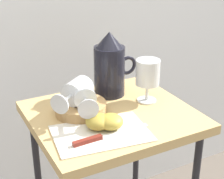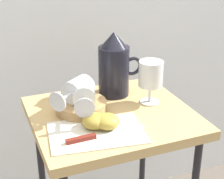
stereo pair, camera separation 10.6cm
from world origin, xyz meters
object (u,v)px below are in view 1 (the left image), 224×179
(table, at_px, (112,137))
(apple_half_left, at_px, (99,122))
(apple_half_right, at_px, (110,121))
(pitcher, at_px, (110,70))
(wine_glass_tipped_far, at_px, (84,95))
(knife, at_px, (100,137))
(wine_glass_tipped_near, at_px, (77,91))
(wine_glass_upright, at_px, (148,75))
(basket_tray, at_px, (81,108))

(table, height_order, apple_half_left, apple_half_left)
(table, xyz_separation_m, apple_half_right, (-0.05, -0.09, 0.11))
(pitcher, bearing_deg, wine_glass_tipped_far, -143.92)
(table, relative_size, wine_glass_tipped_far, 4.62)
(table, relative_size, knife, 3.13)
(wine_glass_tipped_near, height_order, wine_glass_tipped_far, wine_glass_tipped_near)
(wine_glass_tipped_far, xyz_separation_m, apple_half_left, (0.00, -0.10, -0.04))
(table, bearing_deg, wine_glass_upright, 8.64)
(basket_tray, bearing_deg, table, -26.87)
(wine_glass_tipped_near, height_order, apple_half_left, wine_glass_tipped_near)
(wine_glass_tipped_far, height_order, apple_half_right, wine_glass_tipped_far)
(pitcher, bearing_deg, wine_glass_upright, -52.06)
(pitcher, bearing_deg, wine_glass_tipped_near, -153.64)
(pitcher, distance_m, wine_glass_tipped_near, 0.17)
(apple_half_right, bearing_deg, pitcher, 62.99)
(wine_glass_upright, distance_m, apple_half_right, 0.23)
(wine_glass_upright, height_order, wine_glass_tipped_near, wine_glass_upright)
(wine_glass_tipped_near, bearing_deg, apple_half_left, -83.98)
(wine_glass_upright, bearing_deg, apple_half_right, -150.69)
(pitcher, xyz_separation_m, apple_half_right, (-0.11, -0.22, -0.07))
(apple_half_right, bearing_deg, table, 59.57)
(basket_tray, distance_m, pitcher, 0.18)
(pitcher, distance_m, apple_half_left, 0.25)
(pitcher, height_order, wine_glass_upright, pitcher)
(table, relative_size, apple_half_right, 9.73)
(wine_glass_tipped_far, distance_m, knife, 0.17)
(basket_tray, height_order, apple_half_right, apple_half_right)
(apple_half_left, height_order, apple_half_right, same)
(wine_glass_tipped_near, relative_size, knife, 0.67)
(apple_half_left, distance_m, knife, 0.06)
(apple_half_left, distance_m, apple_half_right, 0.03)
(table, distance_m, pitcher, 0.23)
(table, xyz_separation_m, wine_glass_upright, (0.14, 0.02, 0.18))
(wine_glass_tipped_far, bearing_deg, basket_tray, 106.52)
(wine_glass_tipped_far, xyz_separation_m, apple_half_right, (0.03, -0.11, -0.04))
(basket_tray, height_order, wine_glass_tipped_far, wine_glass_tipped_far)
(wine_glass_tipped_near, bearing_deg, basket_tray, -49.21)
(wine_glass_upright, bearing_deg, table, -171.36)
(pitcher, relative_size, wine_glass_upright, 1.54)
(pitcher, relative_size, wine_glass_tipped_near, 1.43)
(basket_tray, height_order, wine_glass_upright, wine_glass_upright)
(wine_glass_upright, bearing_deg, basket_tray, 174.44)
(apple_half_right, bearing_deg, wine_glass_tipped_far, 105.01)
(pitcher, bearing_deg, table, -114.58)
(wine_glass_tipped_near, height_order, knife, wine_glass_tipped_near)
(wine_glass_tipped_near, distance_m, apple_half_right, 0.15)
(wine_glass_upright, bearing_deg, wine_glass_tipped_far, 178.77)
(apple_half_left, xyz_separation_m, apple_half_right, (0.03, -0.02, 0.00))
(wine_glass_upright, bearing_deg, knife, -148.78)
(knife, bearing_deg, apple_half_left, 69.00)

